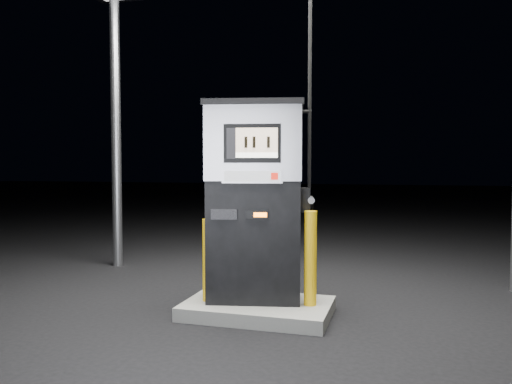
# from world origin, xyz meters

# --- Properties ---
(ground) EXTENTS (80.00, 80.00, 0.00)m
(ground) POSITION_xyz_m (0.00, 0.00, 0.00)
(ground) COLOR black
(ground) RESTS_ON ground
(pump_island) EXTENTS (1.60, 1.00, 0.15)m
(pump_island) POSITION_xyz_m (0.00, 0.00, 0.07)
(pump_island) COLOR slate
(pump_island) RESTS_ON ground
(fuel_dispenser) EXTENTS (1.28, 0.87, 4.60)m
(fuel_dispenser) POSITION_xyz_m (-0.06, 0.10, 1.29)
(fuel_dispenser) COLOR black
(fuel_dispenser) RESTS_ON pump_island
(bollard_left) EXTENTS (0.16, 0.16, 0.92)m
(bollard_left) POSITION_xyz_m (-0.55, -0.11, 0.61)
(bollard_left) COLOR #F0B40D
(bollard_left) RESTS_ON pump_island
(bollard_right) EXTENTS (0.17, 0.17, 1.03)m
(bollard_right) POSITION_xyz_m (0.58, 0.04, 0.66)
(bollard_right) COLOR #F0B40D
(bollard_right) RESTS_ON pump_island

